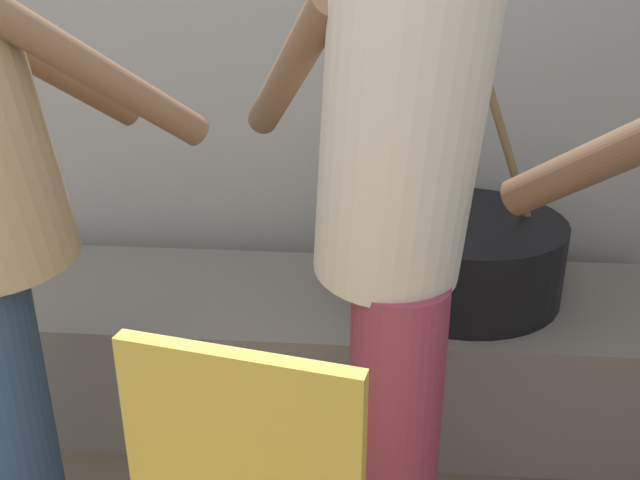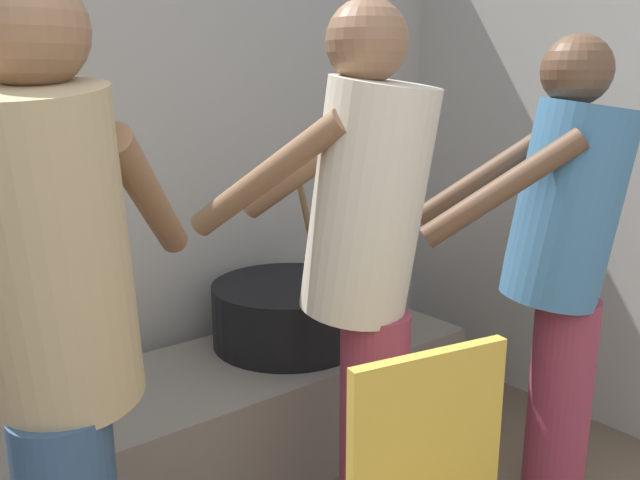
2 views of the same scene
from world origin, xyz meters
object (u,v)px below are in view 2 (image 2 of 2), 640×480
at_px(cook_in_cream_shirt, 365,261).
at_px(cook_in_blue_shirt, 562,257).
at_px(cooking_pot_main, 289,313).
at_px(cook_in_tan_shirt, 58,337).

distance_m(cook_in_cream_shirt, cook_in_blue_shirt, 0.67).
bearing_deg(cooking_pot_main, cook_in_cream_shirt, -108.39).
relative_size(cook_in_cream_shirt, cook_in_tan_shirt, 1.00).
bearing_deg(cook_in_tan_shirt, cook_in_blue_shirt, -7.83).
height_order(cooking_pot_main, cook_in_blue_shirt, cook_in_blue_shirt).
xyz_separation_m(cook_in_cream_shirt, cook_in_blue_shirt, (0.63, -0.22, -0.05)).
relative_size(cooking_pot_main, cook_in_cream_shirt, 0.43).
xyz_separation_m(cooking_pot_main, cook_in_cream_shirt, (-0.23, -0.69, 0.40)).
xyz_separation_m(cook_in_cream_shirt, cook_in_tan_shirt, (-0.84, -0.02, -0.00)).
relative_size(cooking_pot_main, cook_in_blue_shirt, 0.45).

